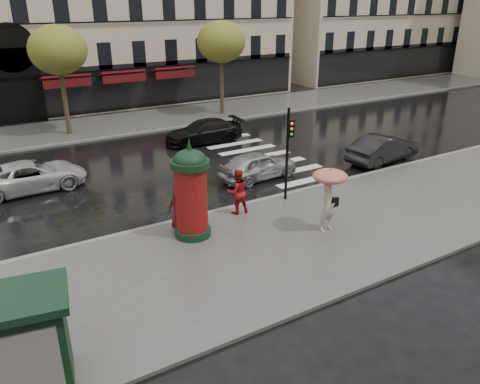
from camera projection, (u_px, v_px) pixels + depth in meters
ground at (246, 247)px, 16.20m from camera, size 160.00×160.00×0.00m
near_sidewalk at (254, 252)px, 15.78m from camera, size 90.00×7.00×0.12m
far_sidewalk at (97, 127)px, 31.23m from camera, size 90.00×6.00×0.12m
near_kerb at (207, 214)px, 18.55m from camera, size 90.00×0.25×0.14m
far_kerb at (110, 137)px, 28.85m from camera, size 90.00×0.25×0.14m
zebra_crossing at (248, 150)px, 26.66m from camera, size 3.60×11.75×0.01m
tree_far_left at (58, 50)px, 27.54m from camera, size 3.40×3.40×6.64m
tree_far_right at (221, 42)px, 32.77m from camera, size 3.40×3.40×6.64m
woman_umbrella at (329, 190)px, 16.55m from camera, size 1.25×1.25×2.40m
woman_red at (237, 191)px, 18.21m from camera, size 0.95×0.78×1.81m
man_burgundy at (178, 208)px, 17.07m from camera, size 0.89×0.71×1.58m
morris_column at (191, 190)px, 16.15m from camera, size 1.34×1.34×3.61m
traffic_light at (288, 146)px, 18.86m from camera, size 0.27×0.38×3.90m
newsstand at (27, 340)px, 9.85m from camera, size 2.16×1.92×2.31m
car_silver at (258, 165)px, 22.16m from camera, size 4.06×1.93×1.34m
car_darkgrey at (383, 148)px, 24.48m from camera, size 4.54×2.08×1.44m
car_white at (31, 176)px, 20.82m from camera, size 4.85×2.37×1.33m
car_black at (204, 131)px, 27.78m from camera, size 4.79×2.26×1.35m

